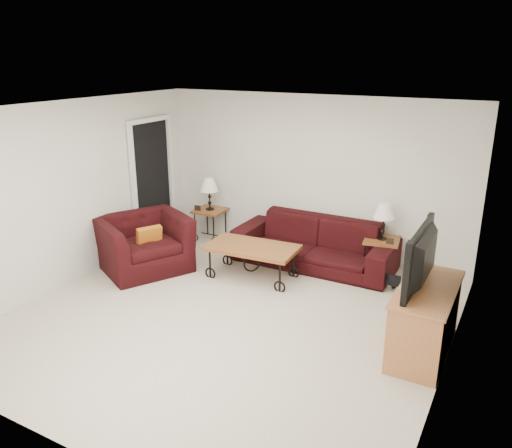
{
  "coord_description": "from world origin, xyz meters",
  "views": [
    {
      "loc": [
        2.97,
        -4.73,
        3.08
      ],
      "look_at": [
        0.0,
        0.7,
        1.0
      ],
      "focal_mm": 35.87,
      "sensor_mm": 36.0,
      "label": 1
    }
  ],
  "objects_px": {
    "sofa": "(314,243)",
    "armchair": "(144,244)",
    "tv_stand": "(425,320)",
    "lamp_left": "(209,194)",
    "backpack": "(395,274)",
    "coffee_table": "(252,262)",
    "television": "(430,258)",
    "side_table_right": "(381,256)",
    "side_table_left": "(210,225)",
    "lamp_right": "(383,222)"
  },
  "relations": [
    {
      "from": "coffee_table",
      "to": "lamp_left",
      "type": "bearing_deg",
      "value": 143.54
    },
    {
      "from": "coffee_table",
      "to": "tv_stand",
      "type": "bearing_deg",
      "value": -17.29
    },
    {
      "from": "sofa",
      "to": "side_table_left",
      "type": "height_order",
      "value": "sofa"
    },
    {
      "from": "lamp_left",
      "to": "television",
      "type": "relative_size",
      "value": 0.48
    },
    {
      "from": "sofa",
      "to": "tv_stand",
      "type": "distance_m",
      "value": 2.55
    },
    {
      "from": "side_table_left",
      "to": "coffee_table",
      "type": "xyz_separation_m",
      "value": [
        1.39,
        -1.03,
        -0.03
      ]
    },
    {
      "from": "coffee_table",
      "to": "backpack",
      "type": "relative_size",
      "value": 2.96
    },
    {
      "from": "lamp_left",
      "to": "tv_stand",
      "type": "xyz_separation_m",
      "value": [
        3.95,
        -1.82,
        -0.44
      ]
    },
    {
      "from": "side_table_left",
      "to": "armchair",
      "type": "relative_size",
      "value": 0.44
    },
    {
      "from": "sofa",
      "to": "television",
      "type": "relative_size",
      "value": 2.15
    },
    {
      "from": "sofa",
      "to": "coffee_table",
      "type": "distance_m",
      "value": 1.05
    },
    {
      "from": "coffee_table",
      "to": "backpack",
      "type": "bearing_deg",
      "value": 17.3
    },
    {
      "from": "side_table_left",
      "to": "sofa",
      "type": "bearing_deg",
      "value": -5.16
    },
    {
      "from": "lamp_right",
      "to": "armchair",
      "type": "height_order",
      "value": "lamp_right"
    },
    {
      "from": "side_table_right",
      "to": "tv_stand",
      "type": "bearing_deg",
      "value": -61.77
    },
    {
      "from": "lamp_right",
      "to": "armchair",
      "type": "bearing_deg",
      "value": -153.97
    },
    {
      "from": "television",
      "to": "tv_stand",
      "type": "bearing_deg",
      "value": 90.0
    },
    {
      "from": "lamp_left",
      "to": "coffee_table",
      "type": "xyz_separation_m",
      "value": [
        1.39,
        -1.03,
        -0.57
      ]
    },
    {
      "from": "coffee_table",
      "to": "backpack",
      "type": "distance_m",
      "value": 1.99
    },
    {
      "from": "side_table_left",
      "to": "coffee_table",
      "type": "height_order",
      "value": "side_table_left"
    },
    {
      "from": "tv_stand",
      "to": "television",
      "type": "height_order",
      "value": "television"
    },
    {
      "from": "side_table_left",
      "to": "side_table_right",
      "type": "xyz_separation_m",
      "value": [
        2.97,
        0.0,
        -0.01
      ]
    },
    {
      "from": "sofa",
      "to": "side_table_left",
      "type": "distance_m",
      "value": 2.0
    },
    {
      "from": "coffee_table",
      "to": "side_table_left",
      "type": "bearing_deg",
      "value": 143.54
    },
    {
      "from": "tv_stand",
      "to": "side_table_right",
      "type": "bearing_deg",
      "value": 118.23
    },
    {
      "from": "tv_stand",
      "to": "backpack",
      "type": "relative_size",
      "value": 2.9
    },
    {
      "from": "tv_stand",
      "to": "television",
      "type": "xyz_separation_m",
      "value": [
        -0.02,
        0.0,
        0.7
      ]
    },
    {
      "from": "lamp_right",
      "to": "side_table_left",
      "type": "bearing_deg",
      "value": 180.0
    },
    {
      "from": "armchair",
      "to": "tv_stand",
      "type": "relative_size",
      "value": 0.98
    },
    {
      "from": "lamp_left",
      "to": "lamp_right",
      "type": "distance_m",
      "value": 2.97
    },
    {
      "from": "coffee_table",
      "to": "television",
      "type": "relative_size",
      "value": 1.14
    },
    {
      "from": "tv_stand",
      "to": "side_table_left",
      "type": "bearing_deg",
      "value": 155.2
    },
    {
      "from": "side_table_right",
      "to": "tv_stand",
      "type": "relative_size",
      "value": 0.42
    },
    {
      "from": "side_table_right",
      "to": "side_table_left",
      "type": "bearing_deg",
      "value": 180.0
    },
    {
      "from": "coffee_table",
      "to": "armchair",
      "type": "bearing_deg",
      "value": -162.2
    },
    {
      "from": "tv_stand",
      "to": "lamp_left",
      "type": "bearing_deg",
      "value": 155.2
    },
    {
      "from": "tv_stand",
      "to": "backpack",
      "type": "bearing_deg",
      "value": 115.41
    },
    {
      "from": "side_table_right",
      "to": "lamp_right",
      "type": "relative_size",
      "value": 1.0
    },
    {
      "from": "lamp_right",
      "to": "tv_stand",
      "type": "height_order",
      "value": "lamp_right"
    },
    {
      "from": "side_table_right",
      "to": "backpack",
      "type": "xyz_separation_m",
      "value": [
        0.32,
        -0.44,
        -0.05
      ]
    },
    {
      "from": "sofa",
      "to": "backpack",
      "type": "bearing_deg",
      "value": -11.27
    },
    {
      "from": "armchair",
      "to": "coffee_table",
      "type": "bearing_deg",
      "value": -44.31
    },
    {
      "from": "sofa",
      "to": "side_table_right",
      "type": "distance_m",
      "value": 1.0
    },
    {
      "from": "sofa",
      "to": "lamp_left",
      "type": "bearing_deg",
      "value": 174.84
    },
    {
      "from": "side_table_left",
      "to": "television",
      "type": "relative_size",
      "value": 0.48
    },
    {
      "from": "side_table_left",
      "to": "television",
      "type": "xyz_separation_m",
      "value": [
        3.93,
        -1.82,
        0.81
      ]
    },
    {
      "from": "side_table_right",
      "to": "backpack",
      "type": "bearing_deg",
      "value": -53.78
    },
    {
      "from": "sofa",
      "to": "armchair",
      "type": "distance_m",
      "value": 2.54
    },
    {
      "from": "lamp_left",
      "to": "side_table_right",
      "type": "bearing_deg",
      "value": 0.0
    },
    {
      "from": "armchair",
      "to": "tv_stand",
      "type": "height_order",
      "value": "armchair"
    }
  ]
}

